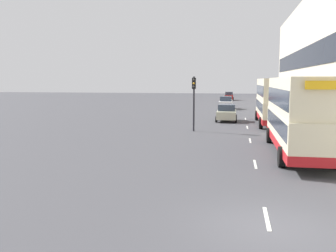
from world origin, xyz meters
The scene contains 15 objects.
ground_plane centered at (0.00, 0.00, 0.00)m, with size 220.00×220.00×0.00m, color #424247.
pavement centered at (6.50, 38.50, 0.07)m, with size 5.00×93.00×0.14m.
terrace_facade centered at (10.49, 38.50, 8.41)m, with size 3.10×93.00×16.84m.
lane_mark_0 centered at (0.00, 0.70, 0.01)m, with size 0.12×2.00×0.01m.
lane_mark_1 centered at (0.00, 8.16, 0.01)m, with size 0.12×2.00×0.01m.
lane_mark_2 centered at (0.00, 15.63, 0.01)m, with size 0.12×2.00×0.01m.
lane_mark_3 centered at (0.00, 23.10, 0.01)m, with size 0.12×2.00×0.01m.
lane_mark_4 centered at (0.00, 30.56, 0.01)m, with size 0.12×2.00×0.01m.
double_decker_bus_near centered at (2.47, 11.20, 2.29)m, with size 2.85×11.13×4.30m.
double_decker_bus_ahead centered at (2.39, 25.66, 2.29)m, with size 2.85×10.95×4.30m.
car_0 centered at (-2.53, 44.66, 0.90)m, with size 2.09×4.39×1.83m.
car_1 centered at (-2.59, 69.11, 0.86)m, with size 1.94×4.04×1.74m.
car_2 centered at (-1.96, 27.80, 0.85)m, with size 2.09×3.81×1.71m.
pedestrian_at_shelter centered at (4.67, 16.03, 1.08)m, with size 0.36×0.36×1.83m.
traffic_light_far_kerb centered at (-4.40, 19.72, 3.01)m, with size 0.30×0.32×4.45m.
Camera 1 is at (-0.97, -10.52, 4.14)m, focal length 40.00 mm.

